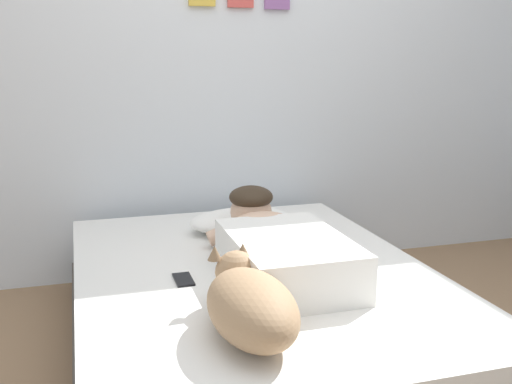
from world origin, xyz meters
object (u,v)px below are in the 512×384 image
(dog, at_px, (250,303))
(coffee_cup, at_px, (255,229))
(cell_phone, at_px, (183,279))
(pillow, at_px, (242,221))
(bed, at_px, (254,313))
(person_lying, at_px, (276,244))

(dog, xyz_separation_m, coffee_cup, (0.31, 0.99, -0.07))
(cell_phone, bearing_deg, pillow, 55.65)
(bed, distance_m, pillow, 0.59)
(dog, bearing_deg, cell_phone, 103.11)
(bed, bearing_deg, pillow, 79.53)
(pillow, relative_size, cell_phone, 3.71)
(bed, height_order, coffee_cup, coffee_cup)
(person_lying, xyz_separation_m, dog, (-0.26, -0.53, -0.00))
(person_lying, distance_m, cell_phone, 0.40)
(pillow, bearing_deg, bed, -100.47)
(pillow, relative_size, person_lying, 0.57)
(bed, relative_size, dog, 3.45)
(dog, bearing_deg, bed, 72.35)
(dog, height_order, cell_phone, dog)
(person_lying, bearing_deg, cell_phone, -177.48)
(pillow, bearing_deg, dog, -104.20)
(dog, relative_size, coffee_cup, 4.60)
(dog, relative_size, cell_phone, 4.11)
(coffee_cup, bearing_deg, bed, -107.52)
(pillow, distance_m, cell_phone, 0.70)
(bed, xyz_separation_m, person_lying, (0.09, -0.03, 0.30))
(person_lying, relative_size, dog, 1.60)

